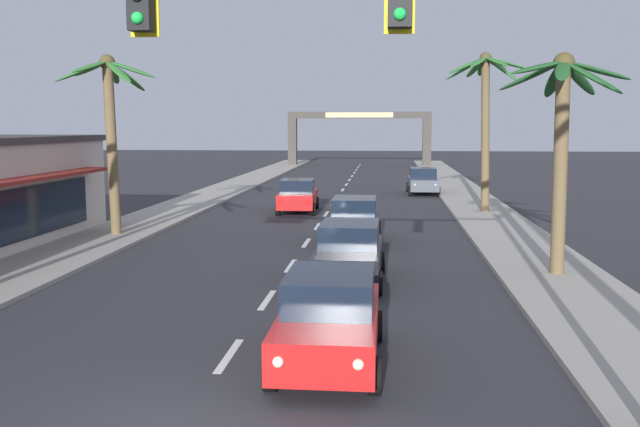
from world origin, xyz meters
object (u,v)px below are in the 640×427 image
object	(u,v)px
sedan_third_in_queue	(349,252)
palm_right_second	(562,122)
sedan_parked_nearest_kerb	(423,181)
palm_right_third	(485,100)
sedan_oncoming_far	(298,195)
sedan_fifth_in_queue	(354,220)
traffic_signal_mast	(416,53)
town_gateway_arch	(359,130)
sedan_lead_at_stop_bar	(330,318)
palm_left_second	(110,112)

from	to	relation	value
sedan_third_in_queue	palm_right_second	xyz separation A→B (m)	(5.93, 1.13, 3.62)
sedan_parked_nearest_kerb	palm_right_third	bearing A→B (deg)	-76.09
sedan_oncoming_far	sedan_third_in_queue	bearing A→B (deg)	-77.52
sedan_oncoming_far	sedan_parked_nearest_kerb	size ratio (longest dim) A/B	1.01
sedan_fifth_in_queue	sedan_oncoming_far	distance (m)	9.43
traffic_signal_mast	palm_right_second	world-z (taller)	traffic_signal_mast
sedan_fifth_in_queue	sedan_oncoming_far	xyz separation A→B (m)	(-3.27, 8.84, 0.00)
sedan_parked_nearest_kerb	town_gateway_arch	distance (m)	30.51
sedan_oncoming_far	palm_right_third	bearing A→B (deg)	0.76
palm_right_second	town_gateway_arch	bearing A→B (deg)	98.27
sedan_lead_at_stop_bar	sedan_third_in_queue	bearing A→B (deg)	89.97
traffic_signal_mast	sedan_parked_nearest_kerb	world-z (taller)	traffic_signal_mast
palm_right_second	palm_right_third	xyz separation A→B (m)	(-0.17, 14.56, 1.12)
town_gateway_arch	sedan_parked_nearest_kerb	bearing A→B (deg)	-79.98
palm_left_second	palm_right_third	size ratio (longest dim) A/B	0.90
palm_left_second	palm_right_third	distance (m)	17.72
traffic_signal_mast	sedan_parked_nearest_kerb	size ratio (longest dim) A/B	2.43
traffic_signal_mast	sedan_third_in_queue	world-z (taller)	traffic_signal_mast
traffic_signal_mast	sedan_oncoming_far	size ratio (longest dim) A/B	2.42
sedan_parked_nearest_kerb	town_gateway_arch	world-z (taller)	town_gateway_arch
sedan_oncoming_far	town_gateway_arch	bearing A→B (deg)	87.86
sedan_oncoming_far	sedan_parked_nearest_kerb	world-z (taller)	same
sedan_oncoming_far	town_gateway_arch	xyz separation A→B (m)	(1.49, 39.88, 2.99)
sedan_third_in_queue	traffic_signal_mast	bearing A→B (deg)	-81.67
palm_left_second	sedan_third_in_queue	bearing A→B (deg)	-35.89
sedan_fifth_in_queue	palm_right_second	xyz separation A→B (m)	(6.11, -5.60, 3.62)
palm_left_second	town_gateway_arch	distance (m)	49.08
palm_left_second	palm_right_second	bearing A→B (deg)	-20.59
sedan_lead_at_stop_bar	sedan_parked_nearest_kerb	bearing A→B (deg)	84.11
palm_right_third	palm_left_second	bearing A→B (deg)	-150.54
sedan_oncoming_far	sedan_parked_nearest_kerb	distance (m)	12.06
palm_right_third	town_gateway_arch	bearing A→B (deg)	100.99
sedan_oncoming_far	palm_right_second	distance (m)	17.60
palm_right_second	palm_right_third	distance (m)	14.61
palm_right_second	sedan_parked_nearest_kerb	bearing A→B (deg)	96.10
traffic_signal_mast	palm_right_third	bearing A→B (deg)	80.15
town_gateway_arch	sedan_lead_at_stop_bar	bearing A→B (deg)	-88.20
sedan_third_in_queue	sedan_parked_nearest_kerb	world-z (taller)	same
sedan_lead_at_stop_bar	palm_right_second	bearing A→B (deg)	52.91
sedan_lead_at_stop_bar	sedan_oncoming_far	xyz separation A→B (m)	(-3.44, 22.30, 0.00)
sedan_third_in_queue	town_gateway_arch	bearing A→B (deg)	92.02
sedan_fifth_in_queue	sedan_parked_nearest_kerb	xyz separation A→B (m)	(3.50, 18.82, 0.00)
sedan_third_in_queue	palm_left_second	world-z (taller)	palm_left_second
sedan_third_in_queue	sedan_fifth_in_queue	bearing A→B (deg)	91.52
sedan_lead_at_stop_bar	sedan_oncoming_far	world-z (taller)	same
traffic_signal_mast	sedan_fifth_in_queue	world-z (taller)	traffic_signal_mast
sedan_fifth_in_queue	town_gateway_arch	distance (m)	48.84
palm_right_third	sedan_fifth_in_queue	bearing A→B (deg)	-123.54
traffic_signal_mast	sedan_oncoming_far	bearing A→B (deg)	100.92
sedan_third_in_queue	palm_right_third	size ratio (longest dim) A/B	0.57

